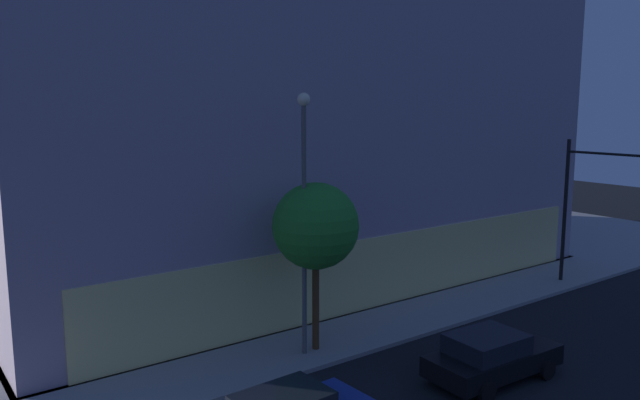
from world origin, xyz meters
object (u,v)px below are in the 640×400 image
traffic_light_far_corner (597,191)px  car_black (491,356)px  street_lamp_sidewalk (304,196)px  sidewalk_tree (316,226)px  modern_building (249,98)px

traffic_light_far_corner → car_black: 12.72m
traffic_light_far_corner → street_lamp_sidewalk: street_lamp_sidewalk is taller
sidewalk_tree → car_black: 7.09m
modern_building → street_lamp_sidewalk: 14.90m
modern_building → traffic_light_far_corner: 18.42m
traffic_light_far_corner → modern_building: bearing=123.1°
traffic_light_far_corner → sidewalk_tree: (-14.87, 1.71, -0.16)m
modern_building → street_lamp_sidewalk: modern_building is taller
modern_building → car_black: 20.20m
modern_building → car_black: modern_building is taller
modern_building → car_black: bearing=-95.7°
traffic_light_far_corner → car_black: traffic_light_far_corner is taller
traffic_light_far_corner → sidewalk_tree: 14.97m
modern_building → street_lamp_sidewalk: (-5.63, -13.38, -3.37)m
traffic_light_far_corner → sidewalk_tree: size_ratio=1.16×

